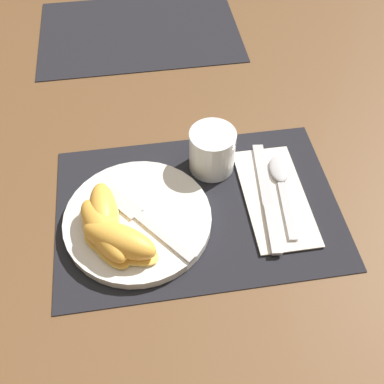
{
  "coord_description": "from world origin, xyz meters",
  "views": [
    {
      "loc": [
        -0.07,
        -0.43,
        0.6
      ],
      "look_at": [
        -0.01,
        0.02,
        0.02
      ],
      "focal_mm": 42.0,
      "sensor_mm": 36.0,
      "label": 1
    }
  ],
  "objects_px": {
    "plate": "(138,220)",
    "citrus_wedge_1": "(103,220)",
    "knife": "(267,198)",
    "fork": "(141,218)",
    "citrus_wedge_3": "(120,241)",
    "citrus_wedge_0": "(103,212)",
    "citrus_wedge_2": "(104,231)",
    "juice_glass": "(212,153)",
    "spoon": "(281,180)"
  },
  "relations": [
    {
      "from": "fork",
      "to": "citrus_wedge_0",
      "type": "height_order",
      "value": "citrus_wedge_0"
    },
    {
      "from": "citrus_wedge_0",
      "to": "citrus_wedge_2",
      "type": "relative_size",
      "value": 0.78
    },
    {
      "from": "citrus_wedge_3",
      "to": "juice_glass",
      "type": "bearing_deg",
      "value": 43.2
    },
    {
      "from": "plate",
      "to": "citrus_wedge_0",
      "type": "xyz_separation_m",
      "value": [
        -0.05,
        0.0,
        0.03
      ]
    },
    {
      "from": "juice_glass",
      "to": "citrus_wedge_2",
      "type": "relative_size",
      "value": 0.56
    },
    {
      "from": "juice_glass",
      "to": "spoon",
      "type": "relative_size",
      "value": 0.45
    },
    {
      "from": "plate",
      "to": "citrus_wedge_3",
      "type": "bearing_deg",
      "value": -117.53
    },
    {
      "from": "knife",
      "to": "spoon",
      "type": "distance_m",
      "value": 0.05
    },
    {
      "from": "citrus_wedge_2",
      "to": "knife",
      "type": "bearing_deg",
      "value": 9.65
    },
    {
      "from": "spoon",
      "to": "fork",
      "type": "xyz_separation_m",
      "value": [
        -0.24,
        -0.05,
        0.01
      ]
    },
    {
      "from": "plate",
      "to": "spoon",
      "type": "height_order",
      "value": "plate"
    },
    {
      "from": "plate",
      "to": "knife",
      "type": "relative_size",
      "value": 1.03
    },
    {
      "from": "fork",
      "to": "citrus_wedge_2",
      "type": "xyz_separation_m",
      "value": [
        -0.06,
        -0.03,
        0.02
      ]
    },
    {
      "from": "citrus_wedge_0",
      "to": "citrus_wedge_3",
      "type": "relative_size",
      "value": 0.84
    },
    {
      "from": "plate",
      "to": "citrus_wedge_1",
      "type": "distance_m",
      "value": 0.06
    },
    {
      "from": "citrus_wedge_0",
      "to": "plate",
      "type": "bearing_deg",
      "value": -4.2
    },
    {
      "from": "juice_glass",
      "to": "citrus_wedge_1",
      "type": "height_order",
      "value": "juice_glass"
    },
    {
      "from": "plate",
      "to": "spoon",
      "type": "xyz_separation_m",
      "value": [
        0.25,
        0.05,
        -0.0
      ]
    },
    {
      "from": "knife",
      "to": "citrus_wedge_3",
      "type": "bearing_deg",
      "value": -164.57
    },
    {
      "from": "plate",
      "to": "knife",
      "type": "xyz_separation_m",
      "value": [
        0.22,
        0.01,
        -0.0
      ]
    },
    {
      "from": "citrus_wedge_1",
      "to": "citrus_wedge_3",
      "type": "relative_size",
      "value": 0.8
    },
    {
      "from": "plate",
      "to": "citrus_wedge_2",
      "type": "relative_size",
      "value": 1.66
    },
    {
      "from": "fork",
      "to": "citrus_wedge_0",
      "type": "relative_size",
      "value": 1.46
    },
    {
      "from": "plate",
      "to": "citrus_wedge_1",
      "type": "height_order",
      "value": "citrus_wedge_1"
    },
    {
      "from": "knife",
      "to": "citrus_wedge_3",
      "type": "distance_m",
      "value": 0.25
    },
    {
      "from": "citrus_wedge_0",
      "to": "citrus_wedge_2",
      "type": "xyz_separation_m",
      "value": [
        0.0,
        -0.04,
        -0.0
      ]
    },
    {
      "from": "fork",
      "to": "citrus_wedge_1",
      "type": "bearing_deg",
      "value": -175.05
    },
    {
      "from": "citrus_wedge_0",
      "to": "citrus_wedge_3",
      "type": "bearing_deg",
      "value": -68.94
    },
    {
      "from": "citrus_wedge_1",
      "to": "citrus_wedge_0",
      "type": "bearing_deg",
      "value": 83.44
    },
    {
      "from": "spoon",
      "to": "citrus_wedge_0",
      "type": "xyz_separation_m",
      "value": [
        -0.3,
        -0.04,
        0.03
      ]
    },
    {
      "from": "plate",
      "to": "knife",
      "type": "distance_m",
      "value": 0.22
    },
    {
      "from": "citrus_wedge_3",
      "to": "citrus_wedge_1",
      "type": "bearing_deg",
      "value": 118.22
    },
    {
      "from": "juice_glass",
      "to": "spoon",
      "type": "distance_m",
      "value": 0.13
    },
    {
      "from": "juice_glass",
      "to": "citrus_wedge_2",
      "type": "distance_m",
      "value": 0.23
    },
    {
      "from": "citrus_wedge_1",
      "to": "juice_glass",
      "type": "bearing_deg",
      "value": 30.38
    },
    {
      "from": "juice_glass",
      "to": "citrus_wedge_3",
      "type": "relative_size",
      "value": 0.6
    },
    {
      "from": "citrus_wedge_0",
      "to": "citrus_wedge_2",
      "type": "bearing_deg",
      "value": -89.12
    },
    {
      "from": "citrus_wedge_2",
      "to": "juice_glass",
      "type": "bearing_deg",
      "value": 35.45
    },
    {
      "from": "citrus_wedge_2",
      "to": "citrus_wedge_0",
      "type": "bearing_deg",
      "value": 90.88
    },
    {
      "from": "citrus_wedge_0",
      "to": "knife",
      "type": "bearing_deg",
      "value": 2.02
    },
    {
      "from": "fork",
      "to": "knife",
      "type": "bearing_deg",
      "value": 4.86
    },
    {
      "from": "spoon",
      "to": "citrus_wedge_0",
      "type": "bearing_deg",
      "value": -171.88
    },
    {
      "from": "spoon",
      "to": "plate",
      "type": "bearing_deg",
      "value": -169.43
    },
    {
      "from": "juice_glass",
      "to": "knife",
      "type": "distance_m",
      "value": 0.12
    },
    {
      "from": "knife",
      "to": "spoon",
      "type": "bearing_deg",
      "value": 45.21
    },
    {
      "from": "citrus_wedge_2",
      "to": "citrus_wedge_1",
      "type": "bearing_deg",
      "value": 95.38
    },
    {
      "from": "fork",
      "to": "juice_glass",
      "type": "bearing_deg",
      "value": 38.8
    },
    {
      "from": "citrus_wedge_0",
      "to": "citrus_wedge_3",
      "type": "distance_m",
      "value": 0.06
    },
    {
      "from": "fork",
      "to": "citrus_wedge_3",
      "type": "bearing_deg",
      "value": -124.27
    },
    {
      "from": "citrus_wedge_3",
      "to": "fork",
      "type": "bearing_deg",
      "value": 55.73
    }
  ]
}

